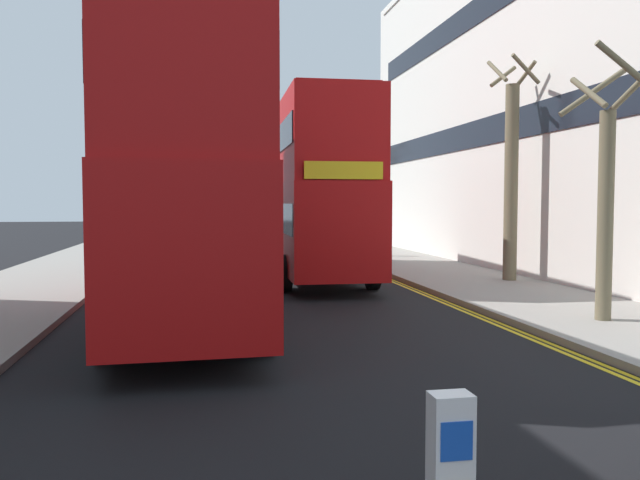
% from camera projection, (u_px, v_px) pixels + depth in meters
% --- Properties ---
extents(sidewalk_right, '(4.00, 80.00, 0.14)m').
position_uv_depth(sidewalk_right, '(500.00, 290.00, 17.83)').
color(sidewalk_right, gray).
rests_on(sidewalk_right, ground).
extents(kerb_line_outer, '(0.10, 56.00, 0.01)m').
position_uv_depth(kerb_line_outer, '(456.00, 305.00, 15.49)').
color(kerb_line_outer, yellow).
rests_on(kerb_line_outer, ground).
extents(kerb_line_inner, '(0.10, 56.00, 0.01)m').
position_uv_depth(kerb_line_inner, '(450.00, 306.00, 15.46)').
color(kerb_line_inner, yellow).
rests_on(kerb_line_inner, ground).
extents(double_decker_bus_away, '(3.07, 10.88, 5.64)m').
position_uv_depth(double_decker_bus_away, '(183.00, 177.00, 13.40)').
color(double_decker_bus_away, '#B20F0F').
rests_on(double_decker_bus_away, ground).
extents(double_decker_bus_oncoming, '(2.97, 10.86, 5.64)m').
position_uv_depth(double_decker_bus_oncoming, '(312.00, 186.00, 21.29)').
color(double_decker_bus_oncoming, '#B20F0F').
rests_on(double_decker_bus_oncoming, ground).
extents(pedestrian_far, '(0.34, 0.22, 1.62)m').
position_uv_depth(pedestrian_far, '(378.00, 237.00, 28.40)').
color(pedestrian_far, '#2D2D38').
rests_on(pedestrian_far, sidewalk_right).
extents(street_tree_near, '(1.80, 1.86, 6.19)m').
position_uv_depth(street_tree_near, '(366.00, 193.00, 36.77)').
color(street_tree_near, '#6B6047').
rests_on(street_tree_near, sidewalk_right).
extents(street_tree_mid, '(1.31, 1.31, 6.66)m').
position_uv_depth(street_tree_mid, '(511.00, 176.00, 19.36)').
color(street_tree_mid, '#6B6047').
rests_on(street_tree_mid, sidewalk_right).
extents(street_tree_far, '(1.66, 1.73, 5.30)m').
position_uv_depth(street_tree_far, '(607.00, 193.00, 12.70)').
color(street_tree_far, '#6B6047').
rests_on(street_tree_far, sidewalk_right).
extents(townhouse_terrace_right, '(10.08, 28.00, 13.32)m').
position_uv_depth(townhouse_terrace_right, '(611.00, 91.00, 24.02)').
color(townhouse_terrace_right, silver).
rests_on(townhouse_terrace_right, ground).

